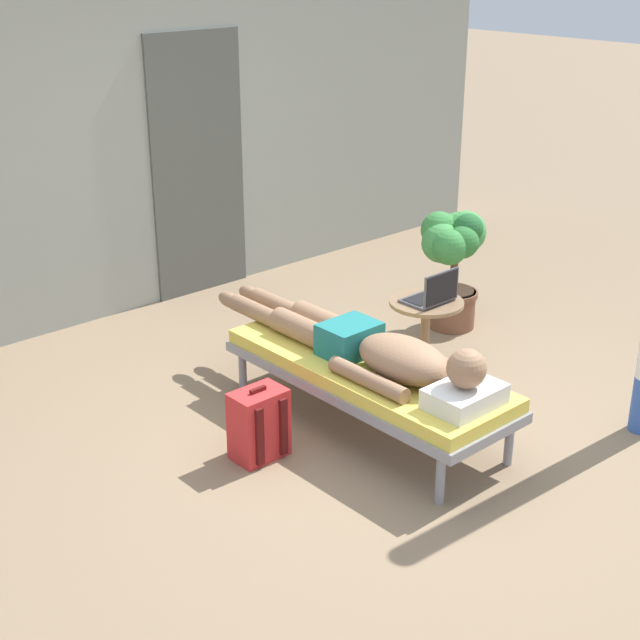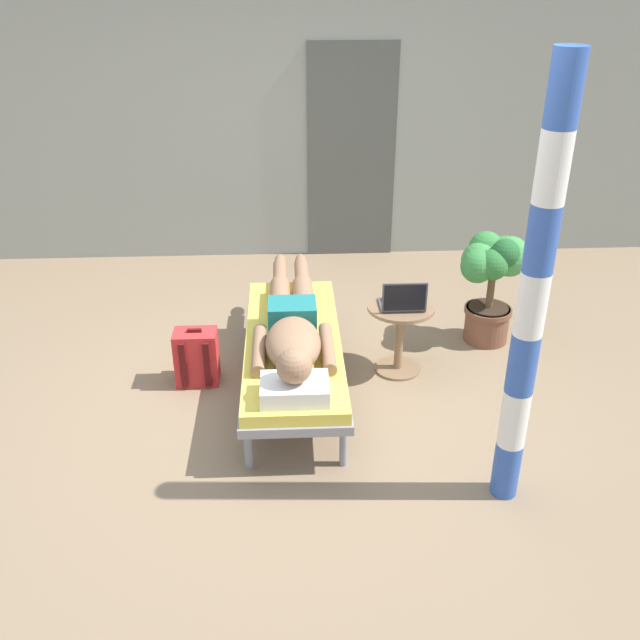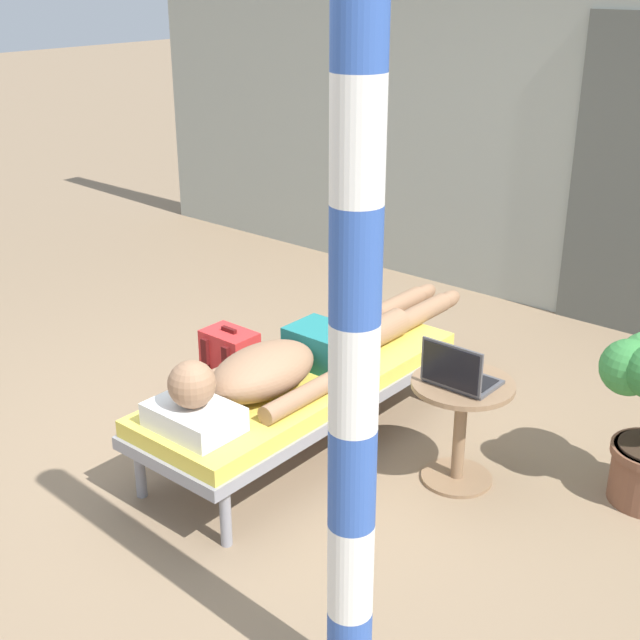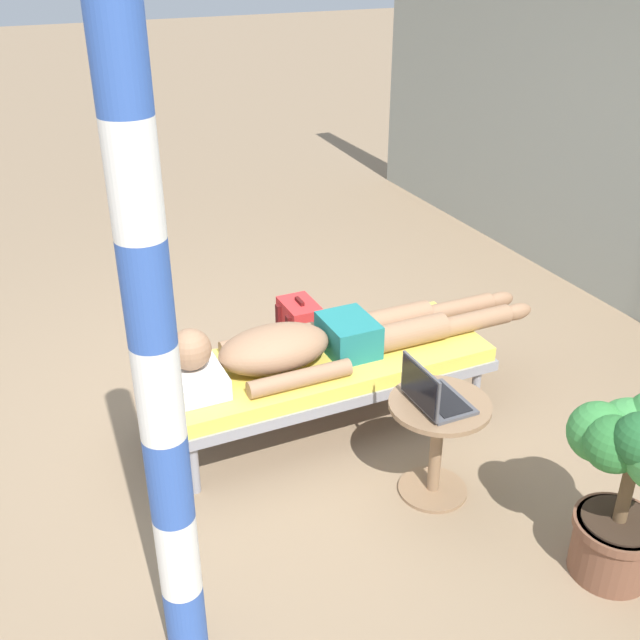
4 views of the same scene
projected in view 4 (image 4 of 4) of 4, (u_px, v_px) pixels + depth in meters
The scene contains 8 objects.
ground_plane at pixel (285, 417), 4.29m from camera, with size 40.00×40.00×0.00m, color #8C7256.
lounge_chair at pixel (323, 368), 4.10m from camera, with size 0.66×1.84×0.42m.
person_reclining at pixel (316, 342), 4.01m from camera, with size 0.53×2.17×0.32m.
side_table at pixel (437, 432), 3.57m from camera, with size 0.48×0.48×0.52m.
laptop at pixel (432, 395), 3.45m from camera, with size 0.31×0.24×0.23m.
backpack at pixel (301, 332), 4.78m from camera, with size 0.30×0.26×0.42m.
potted_plant at pixel (637, 465), 3.01m from camera, with size 0.54×0.48×0.86m.
porch_post at pixel (159, 391), 2.36m from camera, with size 0.15×0.15×2.39m.
Camera 4 is at (3.30, -1.29, 2.49)m, focal length 42.39 mm.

